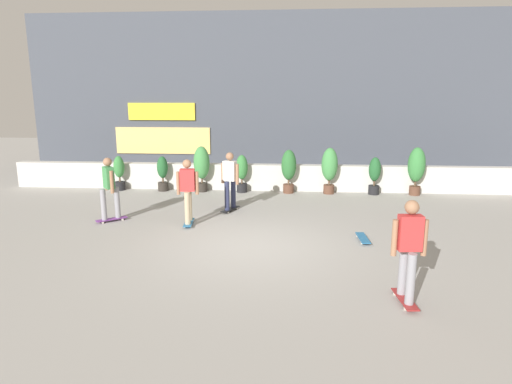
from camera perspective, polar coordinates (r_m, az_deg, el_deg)
ground_plane at (r=9.82m, az=-0.69°, el=-7.01°), size 48.00×48.00×0.00m
planter_wall at (r=15.51m, az=1.30°, el=1.93°), size 18.00×0.40×0.90m
building_backdrop at (r=19.25m, az=2.00°, el=12.33°), size 20.00×2.08×6.50m
potted_plant_0 at (r=16.14m, az=-17.21°, el=2.47°), size 0.37×0.37×1.20m
potted_plant_1 at (r=15.64m, az=-11.94°, el=2.47°), size 0.37×0.37×1.21m
potted_plant_2 at (r=15.27m, az=-7.02°, el=3.45°), size 0.55×0.55×1.57m
potted_plant_3 at (r=15.09m, az=-1.84°, el=2.63°), size 0.41×0.41×1.28m
potted_plant_4 at (r=14.97m, az=4.24°, el=3.09°), size 0.50×0.50×1.48m
potted_plant_5 at (r=15.02m, az=9.45°, el=3.20°), size 0.54×0.54×1.55m
potted_plant_6 at (r=15.26m, az=15.03°, el=2.22°), size 0.39×0.39×1.25m
potted_plant_7 at (r=15.53m, az=19.97°, el=3.01°), size 0.56×0.56×1.59m
skater_mid_plaza at (r=11.29m, az=-8.79°, el=0.37°), size 0.56×0.82×1.70m
skater_far_right at (r=12.09m, az=-18.39°, el=0.68°), size 0.74×0.67×1.70m
skater_far_left at (r=12.53m, az=-3.37°, el=1.69°), size 0.53×0.82×1.70m
skater_by_wall_right at (r=7.35m, az=19.10°, el=-6.74°), size 0.56×0.81×1.70m
skateboard_near_camera at (r=10.47m, az=13.61°, el=-5.78°), size 0.24×0.81×0.08m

